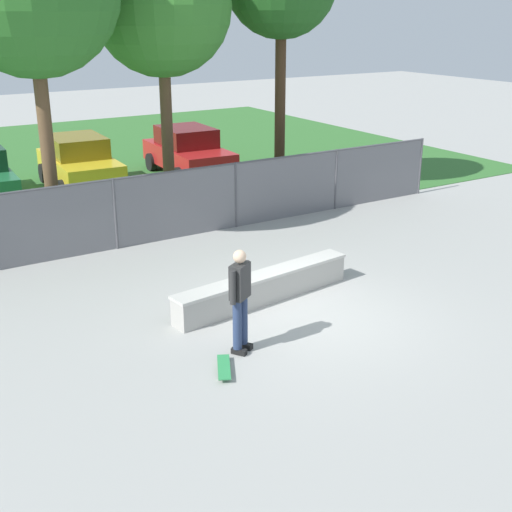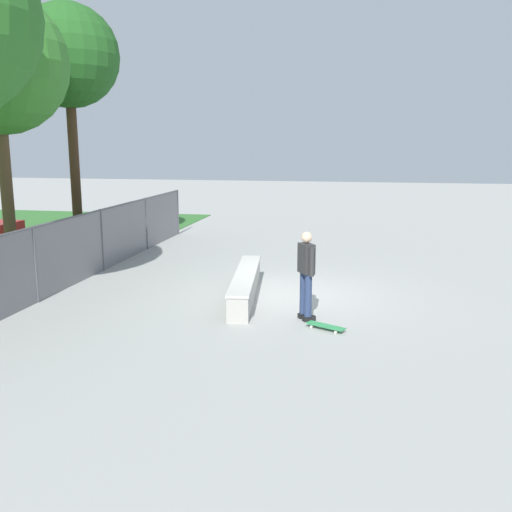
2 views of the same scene
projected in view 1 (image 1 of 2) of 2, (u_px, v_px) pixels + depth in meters
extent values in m
plane|color=#9E9E99|center=(310.00, 317.00, 12.76)|extent=(80.00, 80.00, 0.00)
cube|color=#336B2D|center=(61.00, 164.00, 25.47)|extent=(28.66, 20.00, 0.02)
cube|color=#A8A59E|center=(264.00, 289.00, 13.36)|extent=(4.09, 0.94, 0.53)
cube|color=beige|center=(264.00, 275.00, 13.26)|extent=(4.13, 0.99, 0.06)
cube|color=black|center=(245.00, 346.00, 11.55)|extent=(0.23, 0.28, 0.10)
cube|color=black|center=(239.00, 351.00, 11.36)|extent=(0.23, 0.28, 0.10)
cylinder|color=navy|center=(243.00, 320.00, 11.39)|extent=(0.15, 0.15, 0.88)
cylinder|color=navy|center=(237.00, 325.00, 11.21)|extent=(0.15, 0.15, 0.88)
cube|color=#2D2D2D|center=(240.00, 281.00, 11.05)|extent=(0.44, 0.39, 0.60)
cylinder|color=#2D2D2D|center=(247.00, 277.00, 11.26)|extent=(0.10, 0.10, 0.58)
cylinder|color=#2D2D2D|center=(233.00, 288.00, 10.84)|extent=(0.10, 0.10, 0.58)
sphere|color=beige|center=(240.00, 256.00, 10.90)|extent=(0.22, 0.22, 0.22)
cube|color=#2D8C4C|center=(224.00, 367.00, 10.81)|extent=(0.54, 0.80, 0.02)
cube|color=#B2B2B7|center=(225.00, 376.00, 10.56)|extent=(0.15, 0.12, 0.02)
cube|color=#B2B2B7|center=(223.00, 360.00, 11.07)|extent=(0.15, 0.12, 0.02)
cylinder|color=silver|center=(219.00, 379.00, 10.56)|extent=(0.05, 0.06, 0.05)
cylinder|color=silver|center=(230.00, 378.00, 10.58)|extent=(0.05, 0.06, 0.05)
cylinder|color=silver|center=(218.00, 362.00, 11.07)|extent=(0.05, 0.06, 0.05)
cylinder|color=silver|center=(229.00, 361.00, 11.09)|extent=(0.05, 0.06, 0.05)
cylinder|color=#4C4C51|center=(115.00, 214.00, 16.12)|extent=(0.07, 0.07, 1.75)
cylinder|color=#4C4C51|center=(236.00, 195.00, 17.77)|extent=(0.07, 0.07, 1.75)
cylinder|color=#4C4C51|center=(336.00, 179.00, 19.42)|extent=(0.07, 0.07, 1.75)
cylinder|color=#4C4C51|center=(420.00, 166.00, 21.08)|extent=(0.07, 0.07, 1.75)
cylinder|color=#4C4C51|center=(177.00, 171.00, 16.66)|extent=(16.66, 0.05, 0.05)
cube|color=slate|center=(178.00, 204.00, 16.95)|extent=(16.66, 0.01, 1.75)
cylinder|color=brown|center=(48.00, 156.00, 15.79)|extent=(0.32, 0.32, 4.47)
cylinder|color=brown|center=(167.00, 139.00, 18.70)|extent=(0.32, 0.32, 4.20)
sphere|color=#337528|center=(161.00, 5.00, 17.52)|extent=(3.67, 3.67, 3.67)
cylinder|color=#47301E|center=(280.00, 113.00, 20.41)|extent=(0.32, 0.32, 5.04)
cylinder|color=black|center=(18.00, 198.00, 19.66)|extent=(0.25, 0.65, 0.64)
cylinder|color=black|center=(2.00, 179.00, 21.80)|extent=(0.25, 0.65, 0.64)
cube|color=gold|center=(80.00, 167.00, 21.85)|extent=(1.99, 4.28, 0.70)
cube|color=#776413|center=(77.00, 146.00, 21.74)|extent=(1.70, 2.17, 0.64)
cylinder|color=black|center=(120.00, 183.00, 21.31)|extent=(0.25, 0.65, 0.64)
cylinder|color=black|center=(63.00, 190.00, 20.49)|extent=(0.25, 0.65, 0.64)
cylinder|color=black|center=(96.00, 167.00, 23.45)|extent=(0.25, 0.65, 0.64)
cylinder|color=black|center=(44.00, 173.00, 22.63)|extent=(0.25, 0.65, 0.64)
cube|color=#B21E1E|center=(189.00, 156.00, 23.49)|extent=(1.99, 4.28, 0.70)
cube|color=#621010|center=(186.00, 136.00, 23.38)|extent=(1.70, 2.17, 0.64)
cylinder|color=black|center=(229.00, 171.00, 22.95)|extent=(0.25, 0.65, 0.64)
cylinder|color=black|center=(180.00, 177.00, 22.13)|extent=(0.25, 0.65, 0.64)
cylinder|color=black|center=(197.00, 157.00, 25.09)|extent=(0.25, 0.65, 0.64)
cylinder|color=black|center=(151.00, 162.00, 24.26)|extent=(0.25, 0.65, 0.64)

